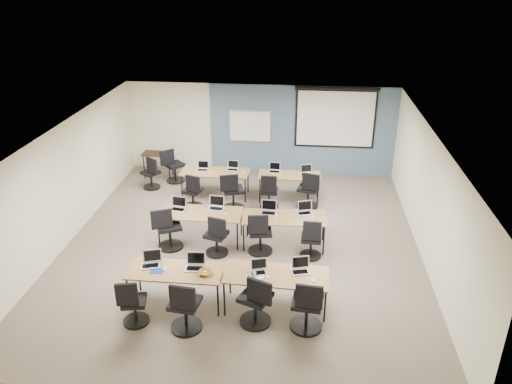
# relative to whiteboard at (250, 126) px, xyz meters

# --- Properties ---
(floor) EXTENTS (8.00, 9.00, 0.02)m
(floor) POSITION_rel_whiteboard_xyz_m (0.30, -4.43, -1.45)
(floor) COLOR #6B6354
(floor) RESTS_ON ground
(ceiling) EXTENTS (8.00, 9.00, 0.02)m
(ceiling) POSITION_rel_whiteboard_xyz_m (0.30, -4.43, 1.25)
(ceiling) COLOR white
(ceiling) RESTS_ON ground
(wall_back) EXTENTS (8.00, 0.04, 2.70)m
(wall_back) POSITION_rel_whiteboard_xyz_m (0.30, 0.07, -0.10)
(wall_back) COLOR beige
(wall_back) RESTS_ON ground
(wall_front) EXTENTS (8.00, 0.04, 2.70)m
(wall_front) POSITION_rel_whiteboard_xyz_m (0.30, -8.93, -0.10)
(wall_front) COLOR beige
(wall_front) RESTS_ON ground
(wall_left) EXTENTS (0.04, 9.00, 2.70)m
(wall_left) POSITION_rel_whiteboard_xyz_m (-3.70, -4.43, -0.10)
(wall_left) COLOR beige
(wall_left) RESTS_ON ground
(wall_right) EXTENTS (0.04, 9.00, 2.70)m
(wall_right) POSITION_rel_whiteboard_xyz_m (4.30, -4.43, -0.10)
(wall_right) COLOR beige
(wall_right) RESTS_ON ground
(blue_accent_panel) EXTENTS (5.50, 0.04, 2.70)m
(blue_accent_panel) POSITION_rel_whiteboard_xyz_m (1.55, 0.04, -0.10)
(blue_accent_panel) COLOR #3D5977
(blue_accent_panel) RESTS_ON wall_back
(whiteboard) EXTENTS (1.28, 0.03, 0.98)m
(whiteboard) POSITION_rel_whiteboard_xyz_m (0.00, 0.00, 0.00)
(whiteboard) COLOR silver
(whiteboard) RESTS_ON wall_back
(projector_screen) EXTENTS (2.40, 0.10, 1.82)m
(projector_screen) POSITION_rel_whiteboard_xyz_m (2.50, -0.02, 0.44)
(projector_screen) COLOR black
(projector_screen) RESTS_ON wall_back
(training_table_front_left) EXTENTS (1.79, 0.74, 0.73)m
(training_table_front_left) POSITION_rel_whiteboard_xyz_m (-0.64, -6.67, -0.77)
(training_table_front_left) COLOR olive
(training_table_front_left) RESTS_ON floor
(training_table_front_right) EXTENTS (1.93, 0.80, 0.73)m
(training_table_front_right) POSITION_rel_whiteboard_xyz_m (1.21, -6.62, -0.76)
(training_table_front_right) COLOR brown
(training_table_front_right) RESTS_ON floor
(training_table_mid_left) EXTENTS (1.92, 0.80, 0.73)m
(training_table_mid_left) POSITION_rel_whiteboard_xyz_m (-0.67, -4.31, -0.76)
(training_table_mid_left) COLOR olive
(training_table_mid_left) RESTS_ON floor
(training_table_mid_right) EXTENTS (1.89, 0.79, 0.73)m
(training_table_mid_right) POSITION_rel_whiteboard_xyz_m (1.26, -4.35, -0.76)
(training_table_mid_right) COLOR #A97041
(training_table_mid_right) RESTS_ON floor
(training_table_back_left) EXTENTS (1.85, 0.77, 0.73)m
(training_table_back_left) POSITION_rel_whiteboard_xyz_m (-0.75, -1.87, -0.76)
(training_table_back_left) COLOR #98542B
(training_table_back_left) RESTS_ON floor
(training_table_back_right) EXTENTS (1.66, 0.69, 0.73)m
(training_table_back_right) POSITION_rel_whiteboard_xyz_m (1.27, -1.89, -0.77)
(training_table_back_right) COLOR #9B7045
(training_table_back_right) RESTS_ON floor
(laptop_0) EXTENTS (0.35, 0.30, 0.26)m
(laptop_0) POSITION_rel_whiteboard_xyz_m (-1.14, -6.53, -0.65)
(laptop_0) COLOR #A2A2AA
(laptop_0) RESTS_ON training_table_front_left
(mouse_0) EXTENTS (0.08, 0.12, 0.04)m
(mouse_0) POSITION_rel_whiteboard_xyz_m (-0.85, -6.66, -0.71)
(mouse_0) COLOR white
(mouse_0) RESTS_ON training_table_front_left
(task_chair_0) EXTENTS (0.47, 0.47, 0.96)m
(task_chair_0) POSITION_rel_whiteboard_xyz_m (-1.26, -7.35, -1.06)
(task_chair_0) COLOR black
(task_chair_0) RESTS_ON floor
(laptop_1) EXTENTS (0.35, 0.30, 0.27)m
(laptop_1) POSITION_rel_whiteboard_xyz_m (-0.30, -6.53, -0.65)
(laptop_1) COLOR silver
(laptop_1) RESTS_ON training_table_front_left
(mouse_1) EXTENTS (0.06, 0.09, 0.03)m
(mouse_1) POSITION_rel_whiteboard_xyz_m (-0.08, -6.66, -0.71)
(mouse_1) COLOR white
(mouse_1) RESTS_ON training_table_front_left
(task_chair_1) EXTENTS (0.57, 0.57, 1.04)m
(task_chair_1) POSITION_rel_whiteboard_xyz_m (-0.31, -7.42, -1.02)
(task_chair_1) COLOR black
(task_chair_1) RESTS_ON floor
(laptop_2) EXTENTS (0.30, 0.26, 0.23)m
(laptop_2) POSITION_rel_whiteboard_xyz_m (0.89, -6.57, -0.66)
(laptop_2) COLOR #BEBEBF
(laptop_2) RESTS_ON training_table_front_right
(mouse_2) EXTENTS (0.06, 0.09, 0.03)m
(mouse_2) POSITION_rel_whiteboard_xyz_m (1.06, -6.73, -0.71)
(mouse_2) COLOR white
(mouse_2) RESTS_ON training_table_front_right
(task_chair_2) EXTENTS (0.61, 0.57, 1.05)m
(task_chair_2) POSITION_rel_whiteboard_xyz_m (0.90, -7.14, -1.01)
(task_chair_2) COLOR black
(task_chair_2) RESTS_ON floor
(laptop_3) EXTENTS (0.33, 0.28, 0.25)m
(laptop_3) POSITION_rel_whiteboard_xyz_m (1.65, -6.45, -0.66)
(laptop_3) COLOR #B0AFBB
(laptop_3) RESTS_ON training_table_front_right
(mouse_3) EXTENTS (0.07, 0.11, 0.04)m
(mouse_3) POSITION_rel_whiteboard_xyz_m (1.89, -6.76, -0.71)
(mouse_3) COLOR white
(mouse_3) RESTS_ON training_table_front_right
(task_chair_3) EXTENTS (0.58, 0.58, 1.05)m
(task_chair_3) POSITION_rel_whiteboard_xyz_m (1.80, -7.19, -1.01)
(task_chair_3) COLOR black
(task_chair_3) RESTS_ON floor
(laptop_4) EXTENTS (0.35, 0.30, 0.27)m
(laptop_4) POSITION_rel_whiteboard_xyz_m (-1.20, -4.18, -0.65)
(laptop_4) COLOR #A8A7B4
(laptop_4) RESTS_ON training_table_mid_left
(mouse_4) EXTENTS (0.07, 0.10, 0.03)m
(mouse_4) POSITION_rel_whiteboard_xyz_m (-0.86, -4.40, -0.71)
(mouse_4) COLOR white
(mouse_4) RESTS_ON training_table_mid_left
(task_chair_4) EXTENTS (0.61, 0.57, 1.04)m
(task_chair_4) POSITION_rel_whiteboard_xyz_m (-1.32, -4.74, -1.02)
(task_chair_4) COLOR black
(task_chair_4) RESTS_ON floor
(laptop_5) EXTENTS (0.36, 0.30, 0.27)m
(laptop_5) POSITION_rel_whiteboard_xyz_m (-0.33, -4.05, -0.65)
(laptop_5) COLOR silver
(laptop_5) RESTS_ON training_table_mid_left
(mouse_5) EXTENTS (0.06, 0.09, 0.03)m
(mouse_5) POSITION_rel_whiteboard_xyz_m (-0.06, -4.34, -0.71)
(mouse_5) COLOR white
(mouse_5) RESTS_ON training_table_mid_left
(task_chair_5) EXTENTS (0.51, 0.50, 0.99)m
(task_chair_5) POSITION_rel_whiteboard_xyz_m (-0.19, -4.90, -1.04)
(task_chair_5) COLOR black
(task_chair_5) RESTS_ON floor
(laptop_6) EXTENTS (0.35, 0.30, 0.27)m
(laptop_6) POSITION_rel_whiteboard_xyz_m (0.89, -4.16, -0.65)
(laptop_6) COLOR #AEAEB6
(laptop_6) RESTS_ON training_table_mid_right
(mouse_6) EXTENTS (0.07, 0.10, 0.03)m
(mouse_6) POSITION_rel_whiteboard_xyz_m (1.07, -4.34, -0.71)
(mouse_6) COLOR white
(mouse_6) RESTS_ON training_table_mid_right
(task_chair_6) EXTENTS (0.55, 0.55, 1.02)m
(task_chair_6) POSITION_rel_whiteboard_xyz_m (0.74, -4.74, -1.03)
(task_chair_6) COLOR black
(task_chair_6) RESTS_ON floor
(laptop_7) EXTENTS (0.33, 0.28, 0.25)m
(laptop_7) POSITION_rel_whiteboard_xyz_m (1.70, -4.08, -0.66)
(laptop_7) COLOR #AFAFB6
(laptop_7) RESTS_ON training_table_mid_right
(mouse_7) EXTENTS (0.07, 0.09, 0.03)m
(mouse_7) POSITION_rel_whiteboard_xyz_m (1.88, -4.28, -0.71)
(mouse_7) COLOR white
(mouse_7) RESTS_ON training_table_mid_right
(task_chair_7) EXTENTS (0.48, 0.48, 0.97)m
(task_chair_7) POSITION_rel_whiteboard_xyz_m (1.87, -4.82, -1.05)
(task_chair_7) COLOR black
(task_chair_7) RESTS_ON floor
(laptop_8) EXTENTS (0.30, 0.26, 0.23)m
(laptop_8) POSITION_rel_whiteboard_xyz_m (-1.11, -1.78, -0.66)
(laptop_8) COLOR silver
(laptop_8) RESTS_ON training_table_back_left
(mouse_8) EXTENTS (0.07, 0.10, 0.03)m
(mouse_8) POSITION_rel_whiteboard_xyz_m (-0.84, -2.00, -0.71)
(mouse_8) COLOR white
(mouse_8) RESTS_ON training_table_back_left
(task_chair_8) EXTENTS (0.51, 0.49, 0.97)m
(task_chair_8) POSITION_rel_whiteboard_xyz_m (-1.21, -2.66, -1.05)
(task_chair_8) COLOR black
(task_chair_8) RESTS_ON floor
(laptop_9) EXTENTS (0.31, 0.26, 0.24)m
(laptop_9) POSITION_rel_whiteboard_xyz_m (-0.29, -1.67, -0.66)
(laptop_9) COLOR #B3B3B3
(laptop_9) RESTS_ON training_table_back_left
(mouse_9) EXTENTS (0.08, 0.11, 0.04)m
(mouse_9) POSITION_rel_whiteboard_xyz_m (0.04, -1.90, -0.71)
(mouse_9) COLOR white
(mouse_9) RESTS_ON training_table_back_left
(task_chair_9) EXTENTS (0.59, 0.58, 1.05)m
(task_chair_9) POSITION_rel_whiteboard_xyz_m (-0.17, -2.66, -1.01)
(task_chair_9) COLOR black
(task_chair_9) RESTS_ON floor
(laptop_10) EXTENTS (0.31, 0.26, 0.24)m
(laptop_10) POSITION_rel_whiteboard_xyz_m (0.86, -1.70, -0.66)
(laptop_10) COLOR silver
(laptop_10) RESTS_ON training_table_back_right
(mouse_10) EXTENTS (0.06, 0.09, 0.03)m
(mouse_10) POSITION_rel_whiteboard_xyz_m (1.02, -1.95, -0.71)
(mouse_10) COLOR white
(mouse_10) RESTS_ON training_table_back_right
(task_chair_10) EXTENTS (0.50, 0.50, 0.98)m
(task_chair_10) POSITION_rel_whiteboard_xyz_m (0.77, -2.49, -1.05)
(task_chair_10) COLOR black
(task_chair_10) RESTS_ON floor
(laptop_11) EXTENTS (0.31, 0.27, 0.24)m
(laptop_11) POSITION_rel_whiteboard_xyz_m (1.71, -1.79, -0.66)
(laptop_11) COLOR silver
(laptop_11) RESTS_ON training_table_back_right
(mouse_11) EXTENTS (0.07, 0.11, 0.04)m
(mouse_11) POSITION_rel_whiteboard_xyz_m (1.93, -1.92, -0.71)
(mouse_11) COLOR white
(mouse_11) RESTS_ON training_table_back_right
(task_chair_11) EXTENTS (0.56, 0.56, 1.03)m
(task_chair_11) POSITION_rel_whiteboard_xyz_m (1.79, -2.34, -1.02)
(task_chair_11) COLOR black
(task_chair_11) RESTS_ON floor
(blue_mousepad) EXTENTS (0.27, 0.23, 0.01)m
(blue_mousepad) POSITION_rel_whiteboard_xyz_m (-0.98, -6.73, -0.72)
(blue_mousepad) COLOR navy
(blue_mousepad) RESTS_ON training_table_front_left
(snack_bowl) EXTENTS (0.30, 0.30, 0.07)m
(snack_bowl) POSITION_rel_whiteboard_xyz_m (-0.08, -6.74, -0.69)
(snack_bowl) COLOR olive
(snack_bowl) RESTS_ON training_table_front_left
(snack_plate) EXTENTS (0.19, 0.19, 0.01)m
(snack_plate) POSITION_rel_whiteboard_xyz_m (0.93, -6.73, -0.71)
(snack_plate) COLOR white
(snack_plate) RESTS_ON training_table_front_right
(coffee_cup) EXTENTS (0.07, 0.07, 0.05)m
(coffee_cup) POSITION_rel_whiteboard_xyz_m (0.83, -6.70, -0.68)
(coffee_cup) COLOR white
(coffee_cup) RESTS_ON snack_plate
(utility_table) EXTENTS (0.88, 0.49, 0.75)m
(utility_table) POSITION_rel_whiteboard_xyz_m (-2.70, -0.68, -0.80)
(utility_table) COLOR #302314
(utility_table) RESTS_ON floor
(spare_chair_a) EXTENTS (0.65, 0.55, 1.02)m
(spare_chair_a) POSITION_rel_whiteboard_xyz_m (-2.15, -1.03, -1.03)
(spare_chair_a) COLOR black
(spare_chair_a) RESTS_ON floor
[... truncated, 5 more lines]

